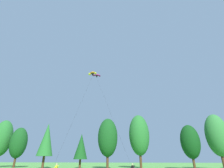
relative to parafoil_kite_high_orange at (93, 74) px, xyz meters
The scene contains 10 objects.
treeline_tree_a 37.57m from the parafoil_kite_high_orange, 151.47° to the left, with size 5.45×5.45×13.53m.
treeline_tree_b 32.83m from the parafoil_kite_high_orange, 147.21° to the left, with size 4.78×4.78×11.02m.
treeline_tree_c 22.68m from the parafoil_kite_high_orange, 140.71° to the left, with size 4.07×4.07×11.21m.
treeline_tree_d 19.43m from the parafoil_kite_high_orange, 112.53° to the left, with size 3.43×3.43×8.31m.
treeline_tree_e 17.90m from the parafoil_kite_high_orange, 82.04° to the left, with size 5.14×5.14×12.38m.
treeline_tree_f 22.38m from the parafoil_kite_high_orange, 58.18° to the left, with size 5.56×5.56×13.91m.
treeline_tree_g 28.96m from the parafoil_kite_high_orange, 29.16° to the left, with size 4.54×4.54×10.16m.
treeline_tree_h 33.37m from the parafoil_kite_high_orange, 22.62° to the left, with size 5.20×5.20×12.59m.
parafoil_kite_high_orange is the anchor object (origin of this frame).
parafoil_kite_mid_magenta 10.53m from the parafoil_kite_high_orange, 96.41° to the left, with size 10.05×17.22×23.03m.
Camera 1 is at (5.21, -0.54, 2.29)m, focal length 27.25 mm.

